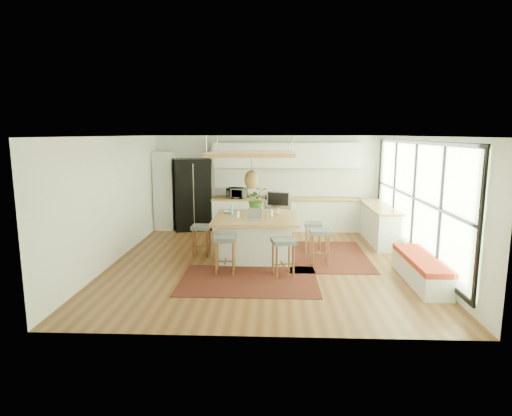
{
  "coord_description": "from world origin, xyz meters",
  "views": [
    {
      "loc": [
        0.19,
        -8.99,
        2.75
      ],
      "look_at": [
        -0.2,
        0.5,
        1.1
      ],
      "focal_mm": 30.02,
      "sensor_mm": 36.0,
      "label": 1
    }
  ],
  "objects_px": {
    "stool_left_side": "(201,240)",
    "laptop": "(253,214)",
    "island_plant": "(257,202)",
    "monitor": "(278,202)",
    "stool_near_right": "(283,258)",
    "island": "(256,237)",
    "fridge": "(193,198)",
    "stool_right_front": "(320,248)",
    "stool_right_back": "(313,237)",
    "microwave": "(237,192)",
    "stool_near_left": "(225,255)"
  },
  "relations": [
    {
      "from": "island",
      "to": "stool_right_back",
      "type": "xyz_separation_m",
      "value": [
        1.33,
        0.48,
        -0.11
      ]
    },
    {
      "from": "stool_near_right",
      "to": "monitor",
      "type": "distance_m",
      "value": 1.9
    },
    {
      "from": "stool_right_back",
      "to": "stool_near_left",
      "type": "bearing_deg",
      "value": -139.24
    },
    {
      "from": "stool_near_left",
      "to": "stool_left_side",
      "type": "height_order",
      "value": "stool_near_left"
    },
    {
      "from": "island",
      "to": "stool_near_left",
      "type": "bearing_deg",
      "value": -116.26
    },
    {
      "from": "stool_left_side",
      "to": "island_plant",
      "type": "relative_size",
      "value": 1.18
    },
    {
      "from": "stool_near_right",
      "to": "monitor",
      "type": "relative_size",
      "value": 1.34
    },
    {
      "from": "island",
      "to": "stool_near_right",
      "type": "bearing_deg",
      "value": -65.75
    },
    {
      "from": "fridge",
      "to": "stool_left_side",
      "type": "xyz_separation_m",
      "value": [
        0.69,
        -2.73,
        -0.57
      ]
    },
    {
      "from": "fridge",
      "to": "monitor",
      "type": "height_order",
      "value": "fridge"
    },
    {
      "from": "fridge",
      "to": "stool_near_right",
      "type": "relative_size",
      "value": 2.78
    },
    {
      "from": "monitor",
      "to": "fridge",
      "type": "bearing_deg",
      "value": 153.61
    },
    {
      "from": "monitor",
      "to": "island_plant",
      "type": "xyz_separation_m",
      "value": [
        -0.51,
        0.18,
        -0.03
      ]
    },
    {
      "from": "stool_near_left",
      "to": "stool_left_side",
      "type": "distance_m",
      "value": 1.39
    },
    {
      "from": "island",
      "to": "fridge",
      "type": "bearing_deg",
      "value": 124.97
    },
    {
      "from": "stool_near_left",
      "to": "stool_right_back",
      "type": "height_order",
      "value": "stool_near_left"
    },
    {
      "from": "stool_near_right",
      "to": "island_plant",
      "type": "distance_m",
      "value": 2.13
    },
    {
      "from": "fridge",
      "to": "island",
      "type": "distance_m",
      "value": 3.43
    },
    {
      "from": "stool_near_right",
      "to": "stool_right_back",
      "type": "xyz_separation_m",
      "value": [
        0.74,
        1.77,
        0.0
      ]
    },
    {
      "from": "microwave",
      "to": "stool_right_back",
      "type": "bearing_deg",
      "value": -33.16
    },
    {
      "from": "island_plant",
      "to": "stool_near_right",
      "type": "bearing_deg",
      "value": -72.51
    },
    {
      "from": "stool_near_right",
      "to": "microwave",
      "type": "height_order",
      "value": "microwave"
    },
    {
      "from": "stool_near_left",
      "to": "stool_near_right",
      "type": "xyz_separation_m",
      "value": [
        1.15,
        -0.14,
        0.0
      ]
    },
    {
      "from": "island",
      "to": "stool_near_left",
      "type": "relative_size",
      "value": 2.48
    },
    {
      "from": "laptop",
      "to": "stool_near_right",
      "type": "bearing_deg",
      "value": -40.74
    },
    {
      "from": "fridge",
      "to": "island_plant",
      "type": "bearing_deg",
      "value": -63.01
    },
    {
      "from": "stool_right_front",
      "to": "microwave",
      "type": "relative_size",
      "value": 1.39
    },
    {
      "from": "island",
      "to": "stool_right_front",
      "type": "relative_size",
      "value": 2.48
    },
    {
      "from": "monitor",
      "to": "microwave",
      "type": "relative_size",
      "value": 1.03
    },
    {
      "from": "stool_right_front",
      "to": "microwave",
      "type": "distance_m",
      "value": 3.9
    },
    {
      "from": "stool_right_back",
      "to": "microwave",
      "type": "bearing_deg",
      "value": 131.06
    },
    {
      "from": "stool_near_right",
      "to": "microwave",
      "type": "xyz_separation_m",
      "value": [
        -1.24,
        4.05,
        0.75
      ]
    },
    {
      "from": "island",
      "to": "stool_left_side",
      "type": "bearing_deg",
      "value": 177.62
    },
    {
      "from": "fridge",
      "to": "stool_right_back",
      "type": "bearing_deg",
      "value": -49.57
    },
    {
      "from": "stool_right_back",
      "to": "island_plant",
      "type": "bearing_deg",
      "value": 175.37
    },
    {
      "from": "stool_near_left",
      "to": "monitor",
      "type": "distance_m",
      "value": 2.06
    },
    {
      "from": "stool_near_right",
      "to": "laptop",
      "type": "xyz_separation_m",
      "value": [
        -0.63,
        0.96,
        0.7
      ]
    },
    {
      "from": "island_plant",
      "to": "monitor",
      "type": "bearing_deg",
      "value": -19.9
    },
    {
      "from": "laptop",
      "to": "microwave",
      "type": "relative_size",
      "value": 0.64
    },
    {
      "from": "stool_near_left",
      "to": "laptop",
      "type": "height_order",
      "value": "laptop"
    },
    {
      "from": "stool_left_side",
      "to": "laptop",
      "type": "xyz_separation_m",
      "value": [
        1.2,
        -0.38,
        0.7
      ]
    },
    {
      "from": "stool_near_left",
      "to": "stool_right_front",
      "type": "height_order",
      "value": "same"
    },
    {
      "from": "monitor",
      "to": "microwave",
      "type": "height_order",
      "value": "monitor"
    },
    {
      "from": "fridge",
      "to": "island_plant",
      "type": "height_order",
      "value": "fridge"
    },
    {
      "from": "island_plant",
      "to": "stool_near_left",
      "type": "bearing_deg",
      "value": -107.81
    },
    {
      "from": "stool_left_side",
      "to": "laptop",
      "type": "height_order",
      "value": "laptop"
    },
    {
      "from": "microwave",
      "to": "fridge",
      "type": "bearing_deg",
      "value": -165.41
    },
    {
      "from": "stool_near_left",
      "to": "stool_right_back",
      "type": "relative_size",
      "value": 1.07
    },
    {
      "from": "stool_right_front",
      "to": "laptop",
      "type": "xyz_separation_m",
      "value": [
        -1.43,
        0.16,
        0.7
      ]
    },
    {
      "from": "island_plant",
      "to": "stool_left_side",
      "type": "bearing_deg",
      "value": -156.69
    }
  ]
}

